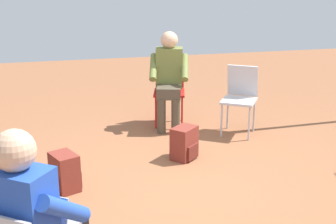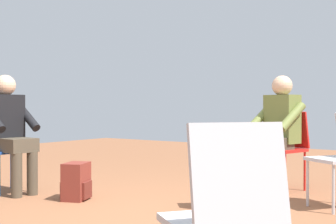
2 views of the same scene
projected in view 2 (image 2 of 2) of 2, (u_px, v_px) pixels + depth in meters
ground_plane at (148, 224)px, 3.61m from camera, size 14.00×14.00×0.00m
chair_east at (286, 144)px, 5.09m from camera, size 0.53×0.49×0.85m
chair_southwest at (226, 213)px, 1.81m from camera, size 0.57×0.58×0.85m
chair_north at (2, 145)px, 4.98m from camera, size 0.43×0.47×0.85m
person_in_olive at (277, 126)px, 4.98m from camera, size 0.58×0.58×1.24m
person_in_black at (10, 127)px, 4.87m from camera, size 0.52×0.54×1.24m
backpack_near_laptop_user at (216, 191)px, 4.16m from camera, size 0.34×0.34×0.36m
backpack_by_empty_chair at (76, 184)px, 4.53m from camera, size 0.34×0.31×0.36m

